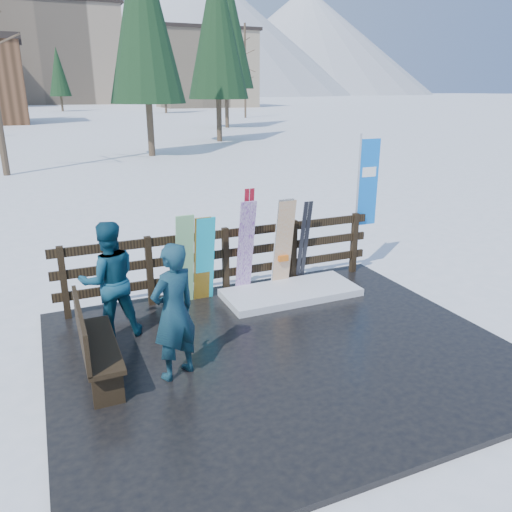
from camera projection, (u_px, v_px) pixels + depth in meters
name	position (u px, v px, depth m)	size (l,w,h in m)	color
ground	(282.00, 354.00, 6.80)	(700.00, 700.00, 0.00)	white
deck	(282.00, 352.00, 6.79)	(6.00, 5.00, 0.08)	black
fence	(226.00, 256.00, 8.48)	(5.60, 0.10, 1.15)	black
snow_patch	(291.00, 292.00, 8.50)	(2.29, 1.00, 0.12)	white
bench	(92.00, 341.00, 5.90)	(0.41, 1.50, 0.97)	black
snowboard_0	(205.00, 259.00, 8.10)	(0.31, 0.03, 1.47)	#18CAE4
snowboard_1	(185.00, 260.00, 7.96)	(0.29, 0.03, 1.54)	white
snowboard_2	(202.00, 259.00, 8.08)	(0.27, 0.03, 1.48)	gold
snowboard_3	(246.00, 248.00, 8.34)	(0.27, 0.03, 1.68)	white
snowboard_4	(282.00, 244.00, 8.60)	(0.29, 0.03, 1.65)	black
snowboard_5	(284.00, 245.00, 8.61)	(0.32, 0.03, 1.62)	silver
ski_pair_a	(247.00, 241.00, 8.39)	(0.16, 0.25, 1.84)	maroon
ski_pair_b	(304.00, 242.00, 8.85)	(0.17, 0.29, 1.54)	black
rental_flag	(365.00, 188.00, 9.28)	(0.45, 0.04, 2.60)	silver
person_front	(174.00, 312.00, 5.90)	(0.62, 0.41, 1.70)	#194B4F
person_back	(109.00, 280.00, 6.89)	(0.82, 0.64, 1.68)	#103C52
resort_buildings	(43.00, 57.00, 104.47)	(73.00, 87.60, 22.60)	tan
trees	(114.00, 63.00, 49.49)	(41.90, 68.83, 13.91)	#382B1E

